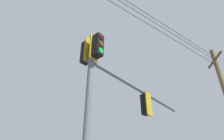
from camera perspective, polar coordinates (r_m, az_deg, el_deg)
signal_mast_assembly at (r=7.14m, az=-0.35°, el=-7.01°), size 3.62×5.66×6.89m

